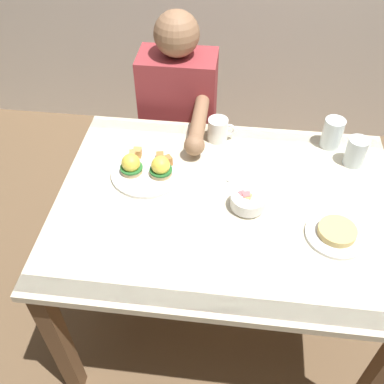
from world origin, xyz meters
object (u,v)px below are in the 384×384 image
Objects in this scene: dining_table at (225,223)px; water_glass_far at (355,153)px; fruit_bowl at (248,201)px; diner_person at (179,118)px; eggs_benedict_plate at (147,169)px; fork at (239,168)px; coffee_mug at (218,129)px; side_plate at (336,233)px; water_glass_near at (332,135)px.

water_glass_far is (0.46, 0.27, 0.16)m from dining_table.
diner_person reaches higher than fruit_bowl.
water_glass_far is at bearing 11.29° from eggs_benedict_plate.
fork is (0.04, 0.19, 0.11)m from dining_table.
fork is at bearing -60.75° from coffee_mug.
fruit_bowl reaches higher than dining_table.
fork is at bearing -54.79° from diner_person.
eggs_benedict_plate reaches higher than fruit_bowl.
fruit_bowl is (0.07, -0.01, 0.14)m from dining_table.
fork is at bearing 79.22° from dining_table.
coffee_mug is 0.53m from water_glass_far.
diner_person is at bearing 155.22° from water_glass_far.
fork is at bearing 100.48° from fruit_bowl.
eggs_benedict_plate is (-0.30, 0.11, 0.13)m from dining_table.
dining_table is at bearing -80.71° from coffee_mug.
diner_person is (-0.62, 0.71, -0.10)m from side_plate.
water_glass_near is (0.39, 0.37, 0.16)m from dining_table.
diner_person is (-0.33, 0.61, -0.12)m from fruit_bowl.
water_glass_near is at bearing 87.04° from side_plate.
fruit_bowl is at bearing 162.26° from side_plate.
water_glass_near is at bearing 27.11° from fork.
water_glass_far is at bearing 29.97° from dining_table.
water_glass_far is (0.39, 0.28, 0.02)m from fruit_bowl.
coffee_mug is at bearing -51.20° from diner_person.
eggs_benedict_plate is 2.40× the size of water_glass_far.
fork is 1.21× the size of water_glass_near.
fork is 0.40m from water_glass_near.
water_glass_far is at bearing 74.82° from side_plate.
coffee_mug reaches higher than dining_table.
dining_table is 0.39m from coffee_mug.
dining_table is 0.15m from fruit_bowl.
water_glass_far reaches higher than dining_table.
water_glass_far is at bearing 35.51° from fruit_bowl.
fork is (0.09, -0.17, -0.05)m from coffee_mug.
coffee_mug is at bearing 44.16° from eggs_benedict_plate.
water_glass_far is 0.56× the size of side_plate.
fork is at bearing -152.89° from water_glass_near.
water_glass_near is 0.13m from water_glass_far.
diner_person reaches higher than coffee_mug.
fork is 0.44m from water_glass_far.
water_glass_far reaches higher than fruit_bowl.
fruit_bowl is at bearing -61.78° from diner_person.
diner_person is at bearing 160.07° from water_glass_near.
side_plate reaches higher than dining_table.
fruit_bowl is 0.31m from side_plate.
diner_person is at bearing 118.22° from fruit_bowl.
eggs_benedict_plate is 0.34m from coffee_mug.
side_plate is at bearing -17.74° from fruit_bowl.
water_glass_far reaches higher than fork.
coffee_mug reaches higher than fruit_bowl.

